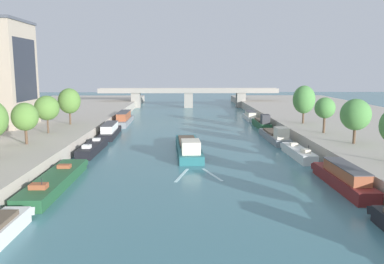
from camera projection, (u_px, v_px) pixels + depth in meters
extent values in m
cube|color=#B7AD9E|center=(382.00, 131.00, 72.60)|extent=(36.00, 170.00, 2.15)
cube|color=#23666B|center=(188.00, 148.00, 59.55)|extent=(4.15, 17.78, 1.11)
cube|color=#23666B|center=(185.00, 137.00, 68.57)|extent=(3.19, 1.39, 0.92)
cube|color=#23666B|center=(188.00, 145.00, 59.46)|extent=(4.22, 17.78, 0.06)
cube|color=beige|center=(191.00, 147.00, 53.41)|extent=(2.64, 3.64, 1.70)
cube|color=black|center=(190.00, 142.00, 55.12)|extent=(1.98, 0.13, 0.48)
cube|color=brown|center=(188.00, 141.00, 61.16)|extent=(3.01, 9.29, 0.36)
cylinder|color=#232328|center=(194.00, 148.00, 54.19)|extent=(0.07, 0.07, 1.10)
cube|color=silver|center=(212.00, 175.00, 46.83)|extent=(2.27, 5.80, 0.03)
cube|color=silver|center=(182.00, 175.00, 46.59)|extent=(1.72, 5.92, 0.03)
cube|color=silver|center=(20.00, 211.00, 32.70)|extent=(2.01, 1.27, 0.99)
cube|color=#235633|center=(55.00, 182.00, 41.82)|extent=(3.00, 15.87, 1.15)
cube|color=#235633|center=(76.00, 163.00, 49.97)|extent=(2.79, 1.26, 0.94)
cube|color=#235633|center=(54.00, 176.00, 41.72)|extent=(3.06, 15.87, 0.06)
cube|color=#9E5133|center=(64.00, 166.00, 45.13)|extent=(1.47, 0.91, 0.40)
cube|color=#9E5133|center=(39.00, 186.00, 37.30)|extent=(1.62, 1.11, 0.48)
cylinder|color=#232328|center=(42.00, 184.00, 36.94)|extent=(0.07, 0.07, 1.10)
cube|color=black|center=(93.00, 148.00, 59.45)|extent=(2.33, 11.71, 1.24)
cube|color=black|center=(102.00, 140.00, 65.53)|extent=(2.05, 1.29, 0.99)
cube|color=black|center=(92.00, 144.00, 59.34)|extent=(2.37, 11.71, 0.06)
cube|color=white|center=(96.00, 139.00, 61.84)|extent=(1.08, 0.92, 0.40)
cube|color=white|center=(87.00, 146.00, 56.07)|extent=(1.19, 1.12, 0.48)
cylinder|color=#232328|center=(88.00, 145.00, 55.79)|extent=(0.07, 0.07, 1.10)
cube|color=black|center=(110.00, 133.00, 73.87)|extent=(2.86, 12.81, 1.06)
cube|color=black|center=(115.00, 127.00, 80.47)|extent=(2.36, 1.30, 0.89)
cube|color=black|center=(110.00, 130.00, 73.78)|extent=(2.91, 12.81, 0.06)
cube|color=white|center=(110.00, 127.00, 73.04)|extent=(2.27, 8.21, 1.30)
cube|color=#4C4C51|center=(110.00, 124.00, 72.93)|extent=(2.43, 8.46, 0.08)
cylinder|color=#232328|center=(109.00, 130.00, 69.94)|extent=(0.07, 0.07, 1.10)
cube|color=gray|center=(124.00, 121.00, 89.92)|extent=(2.76, 14.69, 1.22)
cube|color=gray|center=(128.00, 117.00, 97.47)|extent=(2.41, 1.29, 0.98)
cube|color=gray|center=(124.00, 119.00, 89.82)|extent=(2.82, 14.69, 0.06)
cube|color=#9E5133|center=(124.00, 115.00, 88.96)|extent=(2.22, 9.41, 1.57)
cube|color=#4C4C51|center=(124.00, 112.00, 88.83)|extent=(2.38, 9.69, 0.08)
cylinder|color=#232328|center=(123.00, 119.00, 85.40)|extent=(0.07, 0.07, 1.10)
cube|color=black|center=(382.00, 210.00, 32.86)|extent=(2.09, 1.30, 1.01)
cube|color=maroon|center=(343.00, 182.00, 41.61)|extent=(2.44, 12.29, 1.28)
cube|color=maroon|center=(321.00, 166.00, 47.98)|extent=(2.18, 1.29, 1.01)
cube|color=maroon|center=(343.00, 176.00, 41.50)|extent=(2.49, 12.29, 0.06)
cube|color=#9E5133|center=(346.00, 172.00, 40.80)|extent=(1.97, 7.87, 1.17)
cube|color=#4C4C51|center=(346.00, 166.00, 40.70)|extent=(2.11, 8.11, 0.08)
cylinder|color=#232328|center=(363.00, 180.00, 37.79)|extent=(0.07, 0.07, 1.10)
cube|color=silver|center=(299.00, 153.00, 55.93)|extent=(2.38, 10.30, 1.22)
cube|color=silver|center=(287.00, 145.00, 61.30)|extent=(2.01, 1.31, 0.98)
cube|color=silver|center=(299.00, 149.00, 55.83)|extent=(2.42, 10.30, 0.06)
cube|color=beige|center=(294.00, 144.00, 58.01)|extent=(1.07, 0.93, 0.40)
cube|color=beige|center=(306.00, 151.00, 52.95)|extent=(1.18, 1.13, 0.48)
cylinder|color=#232328|center=(308.00, 149.00, 52.72)|extent=(0.07, 0.07, 1.10)
cube|color=gray|center=(274.00, 137.00, 69.53)|extent=(2.87, 13.47, 1.06)
cube|color=gray|center=(266.00, 130.00, 76.48)|extent=(2.53, 1.27, 0.90)
cube|color=gray|center=(274.00, 134.00, 69.44)|extent=(2.92, 13.47, 0.06)
cube|color=beige|center=(281.00, 133.00, 64.78)|extent=(2.02, 2.72, 1.83)
cube|color=black|center=(279.00, 130.00, 66.08)|extent=(1.58, 0.06, 0.51)
cube|color=brown|center=(273.00, 132.00, 70.73)|extent=(2.18, 7.01, 0.36)
cylinder|color=#232328|center=(283.00, 135.00, 65.39)|extent=(0.07, 0.07, 1.10)
cube|color=#235633|center=(261.00, 125.00, 84.39)|extent=(2.23, 10.69, 1.28)
cube|color=#235633|center=(257.00, 121.00, 89.99)|extent=(2.06, 1.28, 1.01)
cube|color=#235633|center=(262.00, 122.00, 84.29)|extent=(2.27, 10.69, 0.06)
cube|color=#38383D|center=(265.00, 119.00, 80.55)|extent=(1.63, 2.15, 1.90)
cube|color=black|center=(264.00, 117.00, 81.57)|extent=(1.29, 0.04, 0.53)
cube|color=brown|center=(261.00, 120.00, 85.31)|extent=(1.72, 5.56, 0.36)
cylinder|color=#232328|center=(266.00, 121.00, 81.04)|extent=(0.07, 0.07, 1.10)
cube|color=silver|center=(250.00, 118.00, 97.51)|extent=(2.25, 10.26, 0.97)
cube|color=silver|center=(247.00, 115.00, 102.89)|extent=(2.06, 1.23, 0.85)
cube|color=silver|center=(250.00, 116.00, 97.43)|extent=(2.29, 10.26, 0.06)
cube|color=beige|center=(250.00, 114.00, 96.83)|extent=(1.82, 6.57, 1.12)
cube|color=#4C4C51|center=(250.00, 111.00, 96.73)|extent=(1.96, 6.77, 0.08)
cylinder|color=#232328|center=(253.00, 115.00, 94.30)|extent=(0.07, 0.07, 1.10)
cylinder|color=brown|center=(26.00, 134.00, 54.30)|extent=(0.39, 0.39, 2.77)
ellipsoid|color=#568438|center=(25.00, 117.00, 53.91)|extent=(3.60, 3.60, 3.86)
cylinder|color=brown|center=(48.00, 124.00, 63.66)|extent=(0.28, 0.28, 3.02)
ellipsoid|color=#568438|center=(47.00, 108.00, 63.25)|extent=(3.94, 3.94, 3.96)
cylinder|color=brown|center=(70.00, 116.00, 73.75)|extent=(0.33, 0.33, 3.13)
ellipsoid|color=#568438|center=(69.00, 101.00, 73.30)|extent=(4.11, 4.11, 4.70)
cylinder|color=brown|center=(354.00, 133.00, 54.69)|extent=(0.39, 0.39, 2.88)
ellipsoid|color=#4C8942|center=(356.00, 115.00, 54.27)|extent=(4.14, 4.14, 4.36)
cylinder|color=brown|center=(324.00, 123.00, 63.86)|extent=(0.38, 0.38, 3.17)
ellipsoid|color=#4C8942|center=(325.00, 108.00, 63.46)|extent=(3.27, 3.27, 3.39)
cylinder|color=brown|center=(303.00, 115.00, 75.11)|extent=(0.36, 0.36, 3.13)
ellipsoid|color=#4C8942|center=(304.00, 99.00, 74.63)|extent=(4.18, 4.18, 5.29)
cube|color=#232833|center=(26.00, 70.00, 70.64)|extent=(0.04, 9.63, 11.08)
cube|color=gray|center=(188.00, 92.00, 128.30)|extent=(58.33, 4.40, 0.60)
cube|color=gray|center=(189.00, 90.00, 126.20)|extent=(58.33, 0.30, 0.90)
cube|color=gray|center=(188.00, 89.00, 130.15)|extent=(58.33, 0.30, 0.90)
cube|color=gray|center=(136.00, 100.00, 128.40)|extent=(2.80, 3.60, 4.79)
cube|color=gray|center=(188.00, 100.00, 128.72)|extent=(2.80, 3.60, 4.79)
cube|color=gray|center=(241.00, 100.00, 129.04)|extent=(2.80, 3.60, 4.79)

